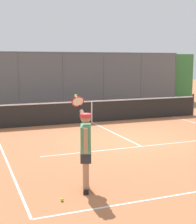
% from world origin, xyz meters
% --- Properties ---
extents(ground_plane, '(60.00, 60.00, 0.00)m').
position_xyz_m(ground_plane, '(0.00, 0.00, 0.00)').
color(ground_plane, '#B76B42').
extents(court_line_markings, '(8.44, 8.40, 0.01)m').
position_xyz_m(court_line_markings, '(0.00, 1.34, 0.00)').
color(court_line_markings, white).
rests_on(court_line_markings, ground).
extents(fence_backdrop, '(17.76, 1.37, 3.18)m').
position_xyz_m(fence_backdrop, '(-0.00, -8.85, 1.55)').
color(fence_backdrop, '#565B60').
rests_on(fence_backdrop, ground).
extents(tennis_net, '(10.84, 0.09, 1.07)m').
position_xyz_m(tennis_net, '(0.00, -3.65, 0.49)').
color(tennis_net, '#2D2D2D').
rests_on(tennis_net, ground).
extents(tennis_player, '(0.44, 1.38, 1.94)m').
position_xyz_m(tennis_player, '(2.87, 3.77, 0.96)').
color(tennis_player, black).
rests_on(tennis_player, ground).
extents(tennis_ball_by_sideline, '(0.07, 0.07, 0.07)m').
position_xyz_m(tennis_ball_by_sideline, '(3.49, 4.16, 0.03)').
color(tennis_ball_by_sideline, '#C1D138').
rests_on(tennis_ball_by_sideline, ground).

